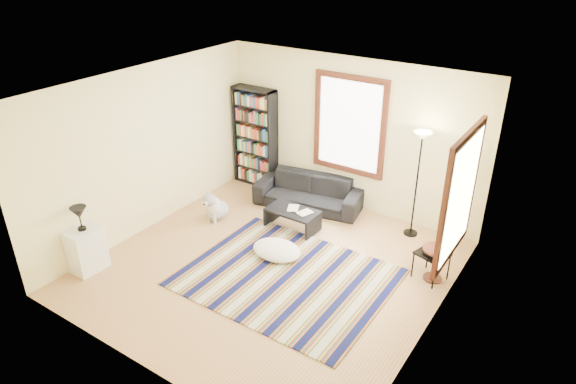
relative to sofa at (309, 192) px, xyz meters
The scene contains 21 objects.
floor 2.15m from the sofa, 74.64° to the right, with size 5.00×5.00×0.10m, color tan.
ceiling 3.33m from the sofa, 74.64° to the right, with size 5.00×5.00×0.10m, color white.
wall_back 1.34m from the sofa, 41.61° to the left, with size 5.00×0.10×2.80m, color #F8F3A7.
wall_front 4.76m from the sofa, 83.02° to the right, with size 5.00×0.10×2.80m, color #F8F3A7.
wall_left 3.06m from the sofa, 134.11° to the right, with size 0.10×5.00×2.80m, color #F8F3A7.
wall_right 3.89m from the sofa, 33.37° to the right, with size 0.10×5.00×2.80m, color #F8F3A7.
window_back 1.48m from the sofa, 36.72° to the left, with size 1.20×0.06×1.60m, color white.
window_right 3.53m from the sofa, 22.40° to the right, with size 0.06×1.20×1.60m, color white.
rug 2.34m from the sofa, 66.55° to the right, with size 2.98×2.38×0.02m, color #0C113E.
sofa is the anchor object (origin of this frame).
bookshelf 1.62m from the sofa, 169.30° to the left, with size 0.90×0.30×2.00m, color black.
coffee_table 0.89m from the sofa, 76.87° to the right, with size 0.90×0.50×0.36m, color black.
book_a 0.87m from the sofa, 83.30° to the right, with size 0.25×0.19×0.02m, color beige.
book_b 0.89m from the sofa, 66.64° to the right, with size 0.19×0.25×0.02m, color beige.
floor_cushion 1.79m from the sofa, 74.98° to the right, with size 0.82×0.62×0.21m, color white.
floor_lamp 2.11m from the sofa, ahead, with size 0.30×0.30×1.86m, color black, non-canonical shape.
side_table 2.92m from the sofa, 18.91° to the right, with size 0.40×0.40×0.54m, color #4F1C13.
folding_chair 2.88m from the sofa, 19.30° to the right, with size 0.42×0.40×0.86m, color black.
white_cabinet 4.01m from the sofa, 115.64° to the right, with size 0.38×0.50×0.70m, color white.
table_lamp 4.06m from the sofa, 115.64° to the right, with size 0.24×0.24×0.38m, color black, non-canonical shape.
dog 1.74m from the sofa, 129.88° to the right, with size 0.42×0.58×0.58m, color silver, non-canonical shape.
Camera 1 is at (3.87, -5.32, 4.64)m, focal length 32.00 mm.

